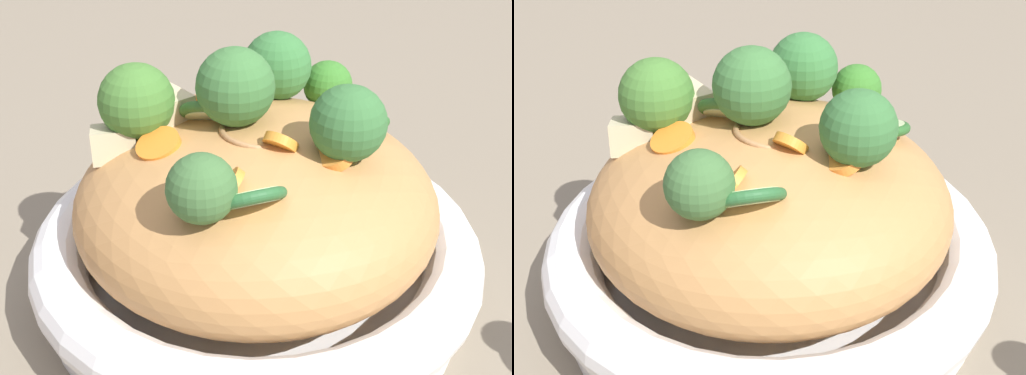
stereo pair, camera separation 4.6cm
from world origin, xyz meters
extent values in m
plane|color=gray|center=(0.00, 0.00, 0.00)|extent=(3.00, 3.00, 0.00)
cylinder|color=white|center=(0.00, 0.00, 0.01)|extent=(0.29, 0.29, 0.02)
torus|color=white|center=(0.00, 0.00, 0.04)|extent=(0.31, 0.31, 0.04)
ellipsoid|color=tan|center=(0.00, 0.00, 0.07)|extent=(0.24, 0.24, 0.11)
torus|color=tan|center=(0.00, 0.00, 0.12)|extent=(0.06, 0.06, 0.01)
torus|color=tan|center=(0.00, 0.00, 0.10)|extent=(0.06, 0.06, 0.03)
torus|color=tan|center=(-0.02, 0.01, 0.10)|extent=(0.07, 0.07, 0.01)
cone|color=#A1BB71|center=(0.03, 0.07, 0.11)|extent=(0.03, 0.03, 0.02)
sphere|color=#467C32|center=(0.03, 0.07, 0.14)|extent=(0.07, 0.07, 0.05)
cone|color=#A0BC7C|center=(0.08, -0.07, 0.10)|extent=(0.02, 0.02, 0.01)
sphere|color=#3A7C2B|center=(0.08, -0.07, 0.12)|extent=(0.05, 0.05, 0.04)
cone|color=#9DBC6F|center=(-0.03, -0.05, 0.12)|extent=(0.03, 0.03, 0.02)
sphere|color=#397239|center=(-0.03, -0.05, 0.14)|extent=(0.06, 0.06, 0.05)
cone|color=#97BC76|center=(0.01, 0.01, 0.13)|extent=(0.04, 0.04, 0.01)
sphere|color=#3E763A|center=(0.01, 0.01, 0.15)|extent=(0.07, 0.07, 0.05)
cone|color=#98BA7A|center=(-0.07, 0.04, 0.11)|extent=(0.02, 0.02, 0.01)
sphere|color=#416F39|center=(-0.07, 0.04, 0.13)|extent=(0.06, 0.06, 0.04)
cone|color=#9DBE70|center=(0.07, -0.03, 0.11)|extent=(0.02, 0.03, 0.02)
sphere|color=#39783B|center=(0.07, -0.03, 0.14)|extent=(0.05, 0.05, 0.05)
cylinder|color=orange|center=(-0.02, -0.01, 0.13)|extent=(0.03, 0.03, 0.02)
cylinder|color=orange|center=(0.06, 0.03, 0.12)|extent=(0.03, 0.03, 0.02)
cylinder|color=orange|center=(-0.06, 0.02, 0.12)|extent=(0.03, 0.02, 0.02)
cylinder|color=orange|center=(-0.04, -0.04, 0.12)|extent=(0.03, 0.03, 0.02)
cylinder|color=orange|center=(0.00, 0.06, 0.12)|extent=(0.04, 0.04, 0.02)
cylinder|color=beige|center=(0.02, 0.02, 0.13)|extent=(0.04, 0.05, 0.03)
torus|color=#326028|center=(0.02, 0.02, 0.13)|extent=(0.05, 0.06, 0.04)
cylinder|color=beige|center=(0.02, -0.07, 0.12)|extent=(0.03, 0.03, 0.02)
torus|color=#2B6229|center=(0.02, -0.07, 0.12)|extent=(0.04, 0.04, 0.02)
cylinder|color=beige|center=(-0.07, 0.02, 0.12)|extent=(0.04, 0.04, 0.03)
torus|color=#2B6432|center=(-0.07, 0.02, 0.12)|extent=(0.05, 0.05, 0.03)
cube|color=beige|center=(0.04, 0.06, 0.12)|extent=(0.05, 0.04, 0.03)
cube|color=beige|center=(0.02, 0.09, 0.11)|extent=(0.03, 0.03, 0.03)
camera|label=1|loc=(-0.39, 0.06, 0.33)|focal=49.03mm
camera|label=2|loc=(-0.39, 0.02, 0.33)|focal=49.03mm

